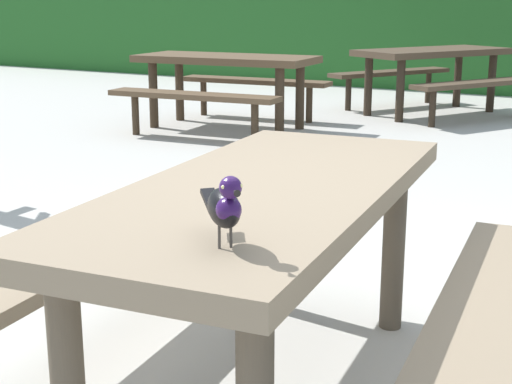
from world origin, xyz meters
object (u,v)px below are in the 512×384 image
picnic_table_mid_left (432,65)px  picnic_table_far_centre (226,74)px  bird_grackle (225,206)px  picnic_table_foreground (265,238)px

picnic_table_mid_left → picnic_table_far_centre: size_ratio=1.24×
bird_grackle → picnic_table_mid_left: bearing=103.2°
picnic_table_foreground → picnic_table_far_centre: bearing=123.2°
bird_grackle → picnic_table_far_centre: bearing=121.9°
picnic_table_foreground → picnic_table_mid_left: size_ratio=0.82×
picnic_table_mid_left → picnic_table_far_centre: 2.52m
picnic_table_mid_left → picnic_table_far_centre: (-1.51, -2.02, 0.00)m
picnic_table_foreground → picnic_table_far_centre: 5.40m
picnic_table_far_centre → picnic_table_mid_left: bearing=53.1°
picnic_table_mid_left → picnic_table_far_centre: same height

